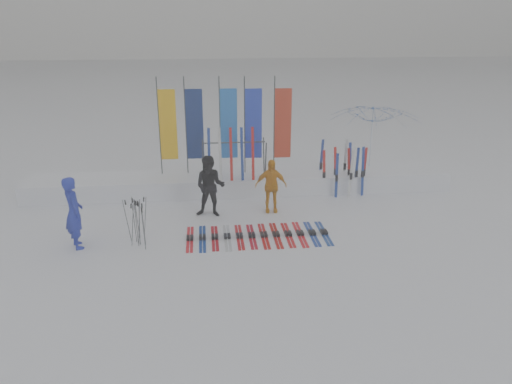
{
  "coord_description": "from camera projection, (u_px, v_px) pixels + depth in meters",
  "views": [
    {
      "loc": [
        -1.17,
        -11.32,
        5.6
      ],
      "look_at": [
        0.2,
        1.6,
        1.0
      ],
      "focal_mm": 35.0,
      "sensor_mm": 36.0,
      "label": 1
    }
  ],
  "objects": [
    {
      "name": "person_blue",
      "position": [
        74.0,
        213.0,
        12.5
      ],
      "size": [
        0.7,
        0.81,
        1.88
      ],
      "primitive_type": "imported",
      "rotation": [
        0.0,
        0.0,
        2.03
      ],
      "color": "#1C29A7",
      "rests_on": "ground"
    },
    {
      "name": "ground",
      "position": [
        255.0,
        251.0,
        12.59
      ],
      "size": [
        120.0,
        120.0,
        0.0
      ],
      "primitive_type": "plane",
      "color": "white",
      "rests_on": "ground"
    },
    {
      "name": "snow_bank",
      "position": [
        241.0,
        182.0,
        16.81
      ],
      "size": [
        14.0,
        1.6,
        0.6
      ],
      "primitive_type": "cube",
      "color": "white",
      "rests_on": "ground"
    },
    {
      "name": "person_yellow",
      "position": [
        271.0,
        186.0,
        14.86
      ],
      "size": [
        0.97,
        0.43,
        1.63
      ],
      "primitive_type": "imported",
      "rotation": [
        0.0,
        0.0,
        -0.04
      ],
      "color": "orange",
      "rests_on": "ground"
    },
    {
      "name": "feather_flags",
      "position": [
        225.0,
        124.0,
        16.32
      ],
      "size": [
        4.33,
        0.21,
        3.2
      ],
      "color": "#383A3F",
      "rests_on": "ground"
    },
    {
      "name": "ski_row",
      "position": [
        258.0,
        235.0,
        13.39
      ],
      "size": [
        3.79,
        1.68,
        0.07
      ],
      "color": "red",
      "rests_on": "ground"
    },
    {
      "name": "ski_rack",
      "position": [
        234.0,
        155.0,
        16.05
      ],
      "size": [
        2.04,
        0.8,
        1.23
      ],
      "color": "#383A3F",
      "rests_on": "ground"
    },
    {
      "name": "upright_skis",
      "position": [
        345.0,
        170.0,
        16.48
      ],
      "size": [
        1.46,
        1.2,
        1.7
      ],
      "color": "navy",
      "rests_on": "ground"
    },
    {
      "name": "pole_cluster",
      "position": [
        138.0,
        223.0,
        12.76
      ],
      "size": [
        0.62,
        0.66,
        1.25
      ],
      "color": "#595B60",
      "rests_on": "ground"
    },
    {
      "name": "tent_canopy",
      "position": [
        373.0,
        144.0,
        17.21
      ],
      "size": [
        4.13,
        4.16,
        2.83
      ],
      "primitive_type": "imported",
      "rotation": [
        0.0,
        0.0,
        0.44
      ],
      "color": "white",
      "rests_on": "ground"
    },
    {
      "name": "person_black",
      "position": [
        210.0,
        186.0,
        14.5
      ],
      "size": [
        1.01,
        0.86,
        1.82
      ],
      "primitive_type": "imported",
      "rotation": [
        0.0,
        0.0,
        -0.21
      ],
      "color": "black",
      "rests_on": "ground"
    }
  ]
}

